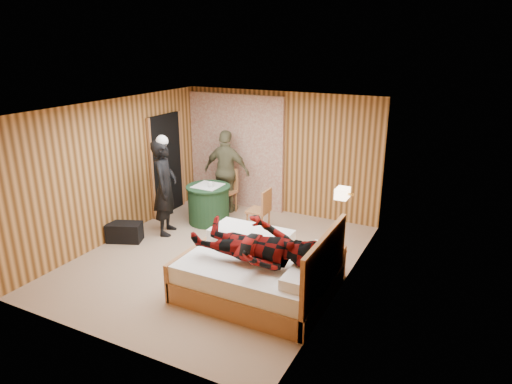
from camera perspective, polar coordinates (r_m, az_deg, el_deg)
The scene contains 23 objects.
floor at distance 7.71m, azimuth -4.79°, elevation -8.21°, with size 4.20×5.00×0.01m, color tan.
ceiling at distance 6.96m, azimuth -5.34°, elevation 10.51°, with size 4.20×5.00×0.01m, color silver.
wall_back at distance 9.37m, azimuth 3.04°, elevation 4.86°, with size 4.20×0.02×2.50m, color tan.
wall_left at distance 8.50m, azimuth -17.19°, elevation 2.61°, with size 0.02×5.00×2.50m, color tan.
wall_right at distance 6.43m, azimuth 11.09°, elevation -1.95°, with size 0.02×5.00×2.50m, color tan.
curtain at distance 9.75m, azimuth -2.52°, elevation 5.12°, with size 2.20×0.08×2.40m, color beige.
doorway at distance 9.54m, azimuth -11.13°, elevation 3.40°, with size 0.06×0.90×2.05m, color black.
wall_lamp at distance 6.87m, azimuth 10.76°, elevation -0.15°, with size 0.26×0.24×0.16m.
bed at distance 6.57m, azimuth 0.61°, elevation -10.02°, with size 2.05×1.62×1.11m.
nightstand at distance 6.97m, azimuth 9.07°, elevation -8.99°, with size 0.40×0.54×0.52m.
round_table at distance 9.03m, azimuth -5.93°, elevation -1.47°, with size 0.86×0.86×0.77m.
chair_far at distance 9.52m, azimuth -3.70°, elevation 0.64°, with size 0.47×0.47×0.93m.
chair_near at distance 8.49m, azimuth 0.74°, elevation -1.95°, with size 0.38×0.38×0.84m.
duffel_bag at distance 8.56m, azimuth -16.11°, elevation -4.84°, with size 0.61×0.32×0.34m, color black.
sneaker_left at distance 8.76m, azimuth -3.83°, elevation -4.39°, with size 0.26×0.10×0.11m, color white.
sneaker_right at distance 8.32m, azimuth -5.43°, elevation -5.73°, with size 0.24×0.10×0.11m, color white.
woman_standing at distance 8.49m, azimuth -11.30°, elevation 0.55°, with size 0.65×0.43×1.78m, color black.
man_at_table at distance 9.47m, azimuth -3.67°, elevation 2.57°, with size 1.01×0.42×1.72m, color #686645.
man_on_bed at distance 6.08m, azimuth -0.10°, elevation -5.50°, with size 1.77×0.67×0.86m, color maroon.
book_lower at distance 6.81m, azimuth 9.05°, elevation -7.22°, with size 0.17×0.22×0.02m, color white.
book_upper at distance 6.80m, azimuth 9.05°, elevation -7.06°, with size 0.16×0.22×0.02m, color white.
cup_nightstand at distance 6.95m, azimuth 9.53°, elevation -6.36°, with size 0.10×0.10×0.09m, color white.
cup_table at distance 8.80m, azimuth -5.65°, elevation 0.95°, with size 0.12×0.12×0.10m, color white.
Camera 1 is at (3.67, -5.83, 3.47)m, focal length 32.00 mm.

